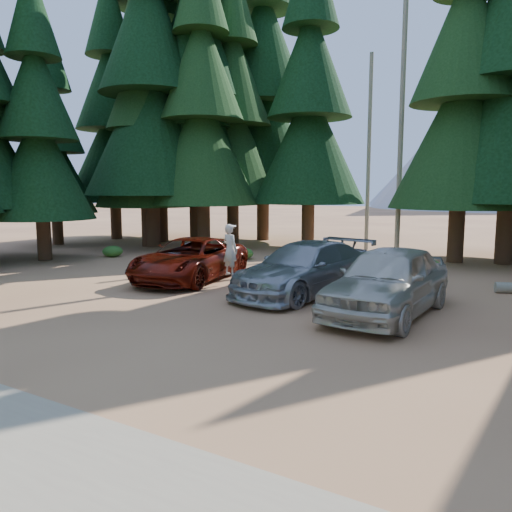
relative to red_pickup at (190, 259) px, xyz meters
The scene contains 17 objects.
ground 5.92m from the red_pickup, 49.27° to the right, with size 160.00×160.00×0.00m, color #945F3F.
forest_belt_north 11.25m from the red_pickup, 70.04° to the left, with size 36.00×7.00×22.00m, color black, non-canonical shape.
snag_front 12.25m from the red_pickup, 65.26° to the left, with size 0.24×0.24×12.00m, color gray.
snag_back 12.59m from the red_pickup, 77.16° to the left, with size 0.20×0.20×10.00m, color gray.
mountain_peak 84.64m from the red_pickup, 89.15° to the left, with size 48.00×50.00×28.00m.
red_pickup is the anchor object (origin of this frame).
silver_minivan_center 4.54m from the red_pickup, ahead, with size 2.24×5.52×1.60m, color #A1A3A8.
silver_minivan_right 7.54m from the red_pickup, 10.14° to the right, with size 2.11×5.25×1.79m, color beige.
frisbee_player 1.83m from the red_pickup, ahead, with size 0.71×0.56×1.72m.
log_left 5.72m from the red_pickup, 63.11° to the left, with size 0.27×0.27×3.76m, color gray.
log_mid 4.32m from the red_pickup, 48.56° to the left, with size 0.26×0.26×3.15m, color gray.
shrub_far_left 5.54m from the red_pickup, 102.32° to the left, with size 0.97×0.97×0.53m, color #255F1C.
shrub_left 5.10m from the red_pickup, 72.45° to the left, with size 0.78×0.78×0.43m, color #255F1C.
shrub_center_left 3.79m from the red_pickup, 55.08° to the left, with size 0.95×0.95×0.52m, color #255F1C.
shrub_center_right 7.22m from the red_pickup, 24.18° to the left, with size 0.94×0.94×0.52m, color #255F1C.
shrub_right 8.94m from the red_pickup, 38.45° to the left, with size 1.06×1.06×0.58m, color #255F1C.
shrub_edge_west 7.62m from the red_pickup, 156.96° to the left, with size 0.95×0.95×0.52m, color #255F1C.
Camera 1 is at (7.06, -9.41, 3.23)m, focal length 35.00 mm.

